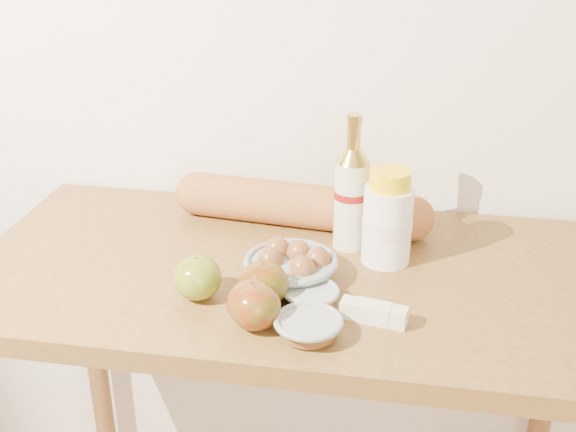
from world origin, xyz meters
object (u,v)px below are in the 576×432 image
Objects in this scene: table at (291,323)px; egg_bowl at (292,265)px; baguette at (300,205)px; bourbon_bottle at (351,195)px; cream_bottle at (387,220)px.

egg_bowl is (0.01, -0.03, 0.15)m from table.
egg_bowl is 0.39× the size of baguette.
bourbon_bottle is 1.25× the size of egg_bowl.
bourbon_bottle is at bearing -28.22° from baguette.
egg_bowl is at bearing -121.95° from bourbon_bottle.
bourbon_bottle is 0.09m from cream_bottle.
table is 5.61× the size of egg_bowl.
egg_bowl is 0.21m from baguette.
baguette is at bearing 147.45° from bourbon_bottle.
bourbon_bottle is at bearing 136.19° from cream_bottle.
baguette is at bearing 94.98° from egg_bowl.
bourbon_bottle reaches higher than egg_bowl.
baguette is (-0.02, 0.21, 0.02)m from egg_bowl.
cream_bottle reaches higher than baguette.
table is 0.27m from bourbon_bottle.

